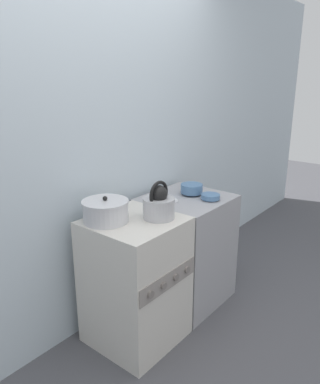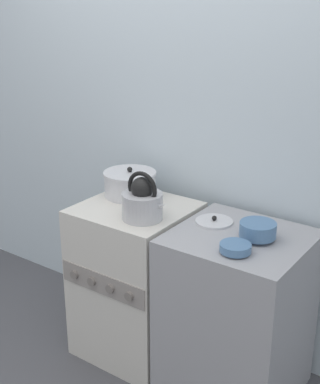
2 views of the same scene
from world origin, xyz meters
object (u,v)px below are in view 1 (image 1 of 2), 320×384
at_px(cooking_pot, 106,211).
at_px(kettle, 159,204).
at_px(enamel_bowl, 192,189).
at_px(small_ceramic_bowl, 210,197).
at_px(stove, 136,281).
at_px(loose_pot_lid, 165,201).

bearing_deg(cooking_pot, kettle, -40.83).
xyz_separation_m(enamel_bowl, small_ceramic_bowl, (-0.02, -0.17, -0.02)).
xyz_separation_m(kettle, cooking_pot, (-0.25, 0.21, -0.02)).
xyz_separation_m(kettle, enamel_bowl, (0.54, 0.13, -0.05)).
distance_m(stove, small_ceramic_bowl, 0.79).
bearing_deg(stove, kettle, -37.36).
distance_m(cooking_pot, loose_pot_lid, 0.54).
distance_m(enamel_bowl, small_ceramic_bowl, 0.18).
bearing_deg(enamel_bowl, stove, -177.32).
bearing_deg(loose_pot_lid, small_ceramic_bowl, -44.28).
distance_m(stove, kettle, 0.53).
bearing_deg(cooking_pot, small_ceramic_bowl, -18.74).
bearing_deg(enamel_bowl, small_ceramic_bowl, -95.69).
bearing_deg(enamel_bowl, kettle, -166.88).
height_order(enamel_bowl, small_ceramic_bowl, enamel_bowl).
xyz_separation_m(small_ceramic_bowl, loose_pot_lid, (-0.23, 0.23, -0.02)).
distance_m(stove, enamel_bowl, 0.80).
relative_size(kettle, enamel_bowl, 1.48).
relative_size(cooking_pot, loose_pot_lid, 1.57).
relative_size(cooking_pot, small_ceramic_bowl, 2.09).
bearing_deg(stove, enamel_bowl, 2.68).
height_order(kettle, cooking_pot, kettle).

